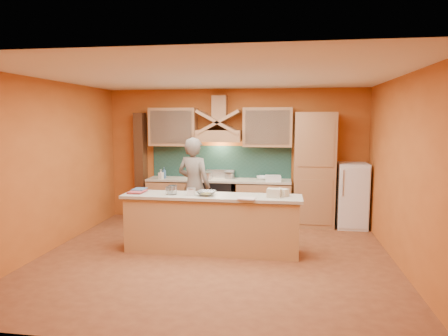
# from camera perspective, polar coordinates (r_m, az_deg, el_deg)

# --- Properties ---
(floor) EXTENTS (5.50, 5.00, 0.01)m
(floor) POSITION_cam_1_polar(r_m,az_deg,el_deg) (6.41, -1.37, -12.73)
(floor) COLOR brown
(floor) RESTS_ON ground
(ceiling) EXTENTS (5.50, 5.00, 0.01)m
(ceiling) POSITION_cam_1_polar(r_m,az_deg,el_deg) (6.07, -1.44, 13.01)
(ceiling) COLOR white
(ceiling) RESTS_ON wall_back
(wall_back) EXTENTS (5.50, 0.02, 2.80)m
(wall_back) POSITION_cam_1_polar(r_m,az_deg,el_deg) (8.54, 1.54, 1.85)
(wall_back) COLOR #BE6125
(wall_back) RESTS_ON floor
(wall_front) EXTENTS (5.50, 0.02, 2.80)m
(wall_front) POSITION_cam_1_polar(r_m,az_deg,el_deg) (3.68, -8.28, -5.02)
(wall_front) COLOR #BE6125
(wall_front) RESTS_ON floor
(wall_left) EXTENTS (0.02, 5.00, 2.80)m
(wall_left) POSITION_cam_1_polar(r_m,az_deg,el_deg) (7.10, -23.82, 0.22)
(wall_left) COLOR #BE6125
(wall_left) RESTS_ON floor
(wall_right) EXTENTS (0.02, 5.00, 2.80)m
(wall_right) POSITION_cam_1_polar(r_m,az_deg,el_deg) (6.22, 24.39, -0.68)
(wall_right) COLOR #BE6125
(wall_right) RESTS_ON floor
(base_cabinet_left) EXTENTS (1.10, 0.60, 0.86)m
(base_cabinet_left) POSITION_cam_1_polar(r_m,az_deg,el_deg) (8.64, -7.01, -4.65)
(base_cabinet_left) COLOR #AD7A4F
(base_cabinet_left) RESTS_ON floor
(base_cabinet_right) EXTENTS (1.10, 0.60, 0.86)m
(base_cabinet_right) POSITION_cam_1_polar(r_m,az_deg,el_deg) (8.33, 5.72, -5.06)
(base_cabinet_right) COLOR #AD7A4F
(base_cabinet_right) RESTS_ON floor
(counter_top) EXTENTS (3.00, 0.62, 0.04)m
(counter_top) POSITION_cam_1_polar(r_m,az_deg,el_deg) (8.35, -0.77, -1.72)
(counter_top) COLOR #B8AF9C
(counter_top) RESTS_ON base_cabinet_left
(stove) EXTENTS (0.60, 0.58, 0.90)m
(stove) POSITION_cam_1_polar(r_m,az_deg,el_deg) (8.43, -0.76, -4.75)
(stove) COLOR black
(stove) RESTS_ON floor
(backsplash) EXTENTS (3.00, 0.03, 0.70)m
(backsplash) POSITION_cam_1_polar(r_m,az_deg,el_deg) (8.58, -0.46, 0.87)
(backsplash) COLOR #193832
(backsplash) RESTS_ON wall_back
(range_hood) EXTENTS (0.92, 0.50, 0.24)m
(range_hood) POSITION_cam_1_polar(r_m,az_deg,el_deg) (8.31, -0.72, 4.61)
(range_hood) COLOR #AD7A4F
(range_hood) RESTS_ON wall_back
(hood_chimney) EXTENTS (0.30, 0.30, 0.50)m
(hood_chimney) POSITION_cam_1_polar(r_m,az_deg,el_deg) (8.41, -0.61, 8.59)
(hood_chimney) COLOR #AD7A4F
(hood_chimney) RESTS_ON wall_back
(upper_cabinet_left) EXTENTS (1.00, 0.35, 0.80)m
(upper_cabinet_left) POSITION_cam_1_polar(r_m,az_deg,el_deg) (8.60, -7.26, 5.84)
(upper_cabinet_left) COLOR #AD7A4F
(upper_cabinet_left) RESTS_ON wall_back
(upper_cabinet_right) EXTENTS (1.00, 0.35, 0.80)m
(upper_cabinet_right) POSITION_cam_1_polar(r_m,az_deg,el_deg) (8.28, 6.24, 5.81)
(upper_cabinet_right) COLOR #AD7A4F
(upper_cabinet_right) RESTS_ON wall_back
(pantry_column) EXTENTS (0.80, 0.60, 2.30)m
(pantry_column) POSITION_cam_1_polar(r_m,az_deg,el_deg) (8.22, 12.75, -0.27)
(pantry_column) COLOR #AD7A4F
(pantry_column) RESTS_ON floor
(fridge) EXTENTS (0.58, 0.60, 1.30)m
(fridge) POSITION_cam_1_polar(r_m,az_deg,el_deg) (8.39, 17.79, -3.75)
(fridge) COLOR white
(fridge) RESTS_ON floor
(trim_column_left) EXTENTS (0.20, 0.30, 2.30)m
(trim_column_left) POSITION_cam_1_polar(r_m,az_deg,el_deg) (8.91, -11.77, 0.30)
(trim_column_left) COLOR #472816
(trim_column_left) RESTS_ON floor
(island_body) EXTENTS (2.80, 0.55, 0.88)m
(island_body) POSITION_cam_1_polar(r_m,az_deg,el_deg) (6.58, -1.78, -8.20)
(island_body) COLOR tan
(island_body) RESTS_ON floor
(island_top) EXTENTS (2.90, 0.62, 0.05)m
(island_top) POSITION_cam_1_polar(r_m,az_deg,el_deg) (6.47, -1.80, -4.09)
(island_top) COLOR #B8AF9C
(island_top) RESTS_ON island_body
(person) EXTENTS (0.77, 0.62, 1.83)m
(person) POSITION_cam_1_polar(r_m,az_deg,el_deg) (7.51, -4.31, -2.60)
(person) COLOR #70665B
(person) RESTS_ON floor
(pot_large) EXTENTS (0.27, 0.27, 0.16)m
(pot_large) POSITION_cam_1_polar(r_m,az_deg,el_deg) (8.26, -2.62, -1.27)
(pot_large) COLOR silver
(pot_large) RESTS_ON stove
(pot_small) EXTENTS (0.20, 0.20, 0.14)m
(pot_small) POSITION_cam_1_polar(r_m,az_deg,el_deg) (8.40, 0.74, -1.20)
(pot_small) COLOR #ADADB4
(pot_small) RESTS_ON stove
(soap_bottle_a) EXTENTS (0.11, 0.11, 0.20)m
(soap_bottle_a) POSITION_cam_1_polar(r_m,az_deg,el_deg) (8.47, -8.99, -0.88)
(soap_bottle_a) COLOR beige
(soap_bottle_a) RESTS_ON counter_top
(soap_bottle_b) EXTENTS (0.12, 0.12, 0.23)m
(soap_bottle_b) POSITION_cam_1_polar(r_m,az_deg,el_deg) (8.53, -8.56, -0.69)
(soap_bottle_b) COLOR #325C8B
(soap_bottle_b) RESTS_ON counter_top
(bowl_back) EXTENTS (0.26, 0.26, 0.07)m
(bowl_back) POSITION_cam_1_polar(r_m,az_deg,el_deg) (8.33, 5.47, -1.38)
(bowl_back) COLOR white
(bowl_back) RESTS_ON counter_top
(dish_rack) EXTENTS (0.33, 0.27, 0.11)m
(dish_rack) POSITION_cam_1_polar(r_m,az_deg,el_deg) (8.13, 7.02, -1.46)
(dish_rack) COLOR white
(dish_rack) RESTS_ON counter_top
(book_lower) EXTENTS (0.26, 0.34, 0.03)m
(book_lower) POSITION_cam_1_polar(r_m,az_deg,el_deg) (6.87, -13.18, -3.29)
(book_lower) COLOR #B54047
(book_lower) RESTS_ON island_top
(book_upper) EXTENTS (0.21, 0.28, 0.02)m
(book_upper) POSITION_cam_1_polar(r_m,az_deg,el_deg) (6.98, -12.79, -2.96)
(book_upper) COLOR #3B5C82
(book_upper) RESTS_ON island_top
(jar_large) EXTENTS (0.18, 0.18, 0.15)m
(jar_large) POSITION_cam_1_polar(r_m,az_deg,el_deg) (6.55, -7.37, -3.12)
(jar_large) COLOR silver
(jar_large) RESTS_ON island_top
(jar_small) EXTENTS (0.14, 0.14, 0.13)m
(jar_small) POSITION_cam_1_polar(r_m,az_deg,el_deg) (6.55, -7.83, -3.24)
(jar_small) COLOR white
(jar_small) RESTS_ON island_top
(kitchen_scale) EXTENTS (0.14, 0.14, 0.10)m
(kitchen_scale) POSITION_cam_1_polar(r_m,az_deg,el_deg) (6.44, -4.70, -3.47)
(kitchen_scale) COLOR white
(kitchen_scale) RESTS_ON island_top
(mixing_bowl) EXTENTS (0.34, 0.34, 0.08)m
(mixing_bowl) POSITION_cam_1_polar(r_m,az_deg,el_deg) (6.42, -2.51, -3.61)
(mixing_bowl) COLOR silver
(mixing_bowl) RESTS_ON island_top
(cloth) EXTENTS (0.28, 0.23, 0.02)m
(cloth) POSITION_cam_1_polar(r_m,az_deg,el_deg) (6.14, 3.29, -4.38)
(cloth) COLOR beige
(cloth) RESTS_ON island_top
(grocery_bag_a) EXTENTS (0.23, 0.20, 0.14)m
(grocery_bag_a) POSITION_cam_1_polar(r_m,az_deg,el_deg) (6.32, 7.15, -3.56)
(grocery_bag_a) COLOR beige
(grocery_bag_a) RESTS_ON island_top
(grocery_bag_b) EXTENTS (0.24, 0.23, 0.12)m
(grocery_bag_b) POSITION_cam_1_polar(r_m,az_deg,el_deg) (6.43, 8.26, -3.46)
(grocery_bag_b) COLOR beige
(grocery_bag_b) RESTS_ON island_top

